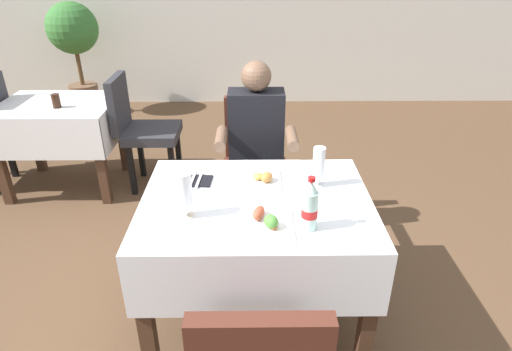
% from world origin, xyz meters
% --- Properties ---
extents(ground_plane, '(11.00, 11.00, 0.00)m').
position_xyz_m(ground_plane, '(0.00, 0.00, 0.00)').
color(ground_plane, brown).
extents(main_dining_table, '(1.15, 0.91, 0.75)m').
position_xyz_m(main_dining_table, '(0.15, 0.16, 0.58)').
color(main_dining_table, white).
rests_on(main_dining_table, ground).
extents(chair_far_diner_seat, '(0.44, 0.50, 0.97)m').
position_xyz_m(chair_far_diner_seat, '(0.15, 1.01, 0.55)').
color(chair_far_diner_seat, '#4C2319').
rests_on(chair_far_diner_seat, ground).
extents(seated_diner_far, '(0.50, 0.46, 1.26)m').
position_xyz_m(seated_diner_far, '(0.15, 0.90, 0.71)').
color(seated_diner_far, '#282D42').
rests_on(seated_diner_far, ground).
extents(plate_near_camera, '(0.25, 0.25, 0.07)m').
position_xyz_m(plate_near_camera, '(0.19, -0.08, 0.77)').
color(plate_near_camera, white).
rests_on(plate_near_camera, main_dining_table).
extents(plate_far_diner, '(0.22, 0.22, 0.06)m').
position_xyz_m(plate_far_diner, '(0.18, 0.34, 0.77)').
color(plate_far_diner, white).
rests_on(plate_far_diner, main_dining_table).
extents(beer_glass_left, '(0.07, 0.07, 0.22)m').
position_xyz_m(beer_glass_left, '(-0.18, 0.01, 0.87)').
color(beer_glass_left, white).
rests_on(beer_glass_left, main_dining_table).
extents(beer_glass_middle, '(0.07, 0.07, 0.22)m').
position_xyz_m(beer_glass_middle, '(0.47, 0.30, 0.86)').
color(beer_glass_middle, white).
rests_on(beer_glass_middle, main_dining_table).
extents(cola_bottle_primary, '(0.07, 0.07, 0.26)m').
position_xyz_m(cola_bottle_primary, '(0.38, -0.10, 0.87)').
color(cola_bottle_primary, silver).
rests_on(cola_bottle_primary, main_dining_table).
extents(napkin_cutlery_set, '(0.18, 0.19, 0.01)m').
position_xyz_m(napkin_cutlery_set, '(-0.18, 0.35, 0.76)').
color(napkin_cutlery_set, black).
rests_on(napkin_cutlery_set, main_dining_table).
extents(background_dining_table, '(0.92, 0.74, 0.75)m').
position_xyz_m(background_dining_table, '(-1.47, 1.70, 0.56)').
color(background_dining_table, white).
rests_on(background_dining_table, ground).
extents(background_chair_right, '(0.50, 0.44, 0.97)m').
position_xyz_m(background_chair_right, '(-0.80, 1.70, 0.55)').
color(background_chair_right, '#2D2D33').
rests_on(background_chair_right, ground).
extents(background_table_tumbler, '(0.06, 0.06, 0.11)m').
position_xyz_m(background_table_tumbler, '(-1.41, 1.59, 0.81)').
color(background_table_tumbler, black).
rests_on(background_table_tumbler, background_dining_table).
extents(potted_plant_corner, '(0.59, 0.59, 1.35)m').
position_xyz_m(potted_plant_corner, '(-1.97, 3.58, 0.90)').
color(potted_plant_corner, brown).
rests_on(potted_plant_corner, ground).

